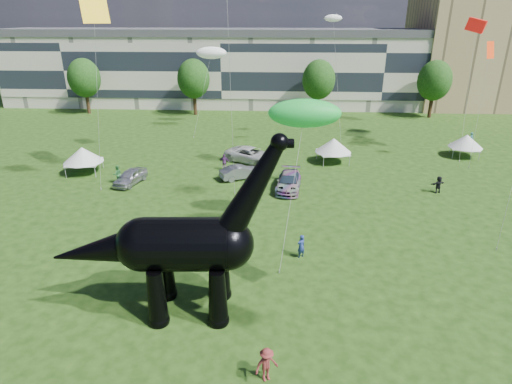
{
  "coord_description": "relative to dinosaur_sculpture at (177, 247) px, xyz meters",
  "views": [
    {
      "loc": [
        1.84,
        -16.7,
        15.26
      ],
      "look_at": [
        0.5,
        8.0,
        5.0
      ],
      "focal_mm": 30.0,
      "sensor_mm": 36.0,
      "label": 1
    }
  ],
  "objects": [
    {
      "name": "ground",
      "position": [
        3.39,
        -2.7,
        -3.96
      ],
      "size": [
        220.0,
        220.0,
        0.0
      ],
      "primitive_type": "plane",
      "color": "#16330C",
      "rests_on": "ground"
    },
    {
      "name": "terrace_row",
      "position": [
        -4.61,
        59.3,
        2.04
      ],
      "size": [
        78.0,
        11.0,
        12.0
      ],
      "primitive_type": "cube",
      "color": "beige",
      "rests_on": "ground"
    },
    {
      "name": "apartment_block",
      "position": [
        43.39,
        62.3,
        7.04
      ],
      "size": [
        28.0,
        18.0,
        22.0
      ],
      "primitive_type": "cube",
      "color": "tan",
      "rests_on": "ground"
    },
    {
      "name": "tree_far_left",
      "position": [
        -26.61,
        50.3,
        2.33
      ],
      "size": [
        5.2,
        5.2,
        9.44
      ],
      "color": "#382314",
      "rests_on": "ground"
    },
    {
      "name": "tree_mid_left",
      "position": [
        -8.61,
        50.3,
        2.33
      ],
      "size": [
        5.2,
        5.2,
        9.44
      ],
      "color": "#382314",
      "rests_on": "ground"
    },
    {
      "name": "tree_mid_right",
      "position": [
        11.39,
        50.3,
        2.33
      ],
      "size": [
        5.2,
        5.2,
        9.44
      ],
      "color": "#382314",
      "rests_on": "ground"
    },
    {
      "name": "tree_far_right",
      "position": [
        29.39,
        50.3,
        2.33
      ],
      "size": [
        5.2,
        5.2,
        9.44
      ],
      "color": "#382314",
      "rests_on": "ground"
    },
    {
      "name": "dinosaur_sculpture",
      "position": [
        0.0,
        0.0,
        0.0
      ],
      "size": [
        12.85,
        3.68,
        10.5
      ],
      "rotation": [
        0.0,
        0.0,
        0.06
      ],
      "color": "black",
      "rests_on": "ground"
    },
    {
      "name": "car_silver",
      "position": [
        -9.1,
        18.79,
        -3.24
      ],
      "size": [
        2.73,
        4.55,
        1.45
      ],
      "primitive_type": "imported",
      "rotation": [
        0.0,
        0.0,
        -0.25
      ],
      "color": "silver",
      "rests_on": "ground"
    },
    {
      "name": "car_grey",
      "position": [
        1.5,
        20.79,
        -3.27
      ],
      "size": [
        4.41,
        3.25,
        1.39
      ],
      "primitive_type": "imported",
      "rotation": [
        0.0,
        0.0,
        2.05
      ],
      "color": "slate",
      "rests_on": "ground"
    },
    {
      "name": "car_white",
      "position": [
        2.23,
        26.06,
        -3.13
      ],
      "size": [
        6.6,
        5.32,
        1.67
      ],
      "primitive_type": "imported",
      "rotation": [
        0.0,
        0.0,
        1.07
      ],
      "color": "silver",
      "rests_on": "ground"
    },
    {
      "name": "car_dark",
      "position": [
        6.27,
        18.18,
        -3.19
      ],
      "size": [
        2.68,
        5.5,
        1.54
      ],
      "primitive_type": "imported",
      "rotation": [
        0.0,
        0.0,
        -0.1
      ],
      "color": "#595960",
      "rests_on": "ground"
    },
    {
      "name": "gazebo_near",
      "position": [
        11.3,
        26.54,
        -2.03
      ],
      "size": [
        4.6,
        4.6,
        2.76
      ],
      "rotation": [
        0.0,
        0.0,
        0.18
      ],
      "color": "silver",
      "rests_on": "ground"
    },
    {
      "name": "gazebo_far",
      "position": [
        26.82,
        29.49,
        -2.13
      ],
      "size": [
        4.53,
        4.53,
        2.61
      ],
      "rotation": [
        0.0,
        0.0,
        -0.24
      ],
      "color": "silver",
      "rests_on": "ground"
    },
    {
      "name": "gazebo_left",
      "position": [
        -14.88,
        21.63,
        -2.02
      ],
      "size": [
        4.44,
        4.44,
        2.77
      ],
      "rotation": [
        0.0,
        0.0,
        0.13
      ],
      "color": "silver",
      "rests_on": "ground"
    },
    {
      "name": "visitors",
      "position": [
        -1.11,
        13.74,
        -3.08
      ],
      "size": [
        55.38,
        39.2,
        1.88
      ],
      "color": "maroon",
      "rests_on": "ground"
    },
    {
      "name": "kites",
      "position": [
        6.82,
        22.97,
        7.64
      ],
      "size": [
        63.68,
        49.29,
        26.98
      ],
      "color": "red",
      "rests_on": "ground"
    }
  ]
}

